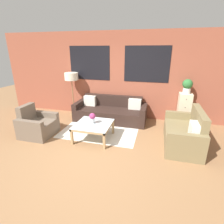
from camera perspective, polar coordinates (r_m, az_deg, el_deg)
The scene contains 11 objects.
ground_plane at distance 4.21m, azimuth -6.31°, elevation -12.52°, with size 16.00×16.00×0.00m, color #8E6642.
wall_back_brick at distance 5.95m, azimuth 1.70°, elevation 11.75°, with size 8.40×0.09×2.80m.
rug at distance 5.25m, azimuth -3.59°, elevation -5.50°, with size 2.17×1.72×0.00m.
couch_dark at distance 5.79m, azimuth -0.49°, elevation -0.04°, with size 2.33×0.88×0.78m.
settee_vintage at distance 4.62m, azimuth 22.59°, elevation -6.55°, with size 0.80×1.52×0.92m.
armchair_corner at distance 5.21m, azimuth -23.20°, elevation -4.06°, with size 0.80×0.84×0.84m.
coffee_table at distance 4.58m, azimuth -6.08°, elevation -4.52°, with size 0.91×0.91×0.43m.
floor_lamp at distance 6.18m, azimuth -13.09°, elevation 10.78°, with size 0.46×0.46×1.50m.
drawer_cabinet at distance 5.80m, azimuth 22.41°, elevation 0.82°, with size 0.37×0.39×1.00m.
potted_plant at distance 5.63m, azimuth 23.39°, elevation 7.91°, with size 0.29×0.29×0.42m.
flower_vase at distance 4.52m, azimuth -6.41°, elevation -1.78°, with size 0.16×0.16×0.28m.
Camera 1 is at (1.34, -3.30, 2.25)m, focal length 28.00 mm.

